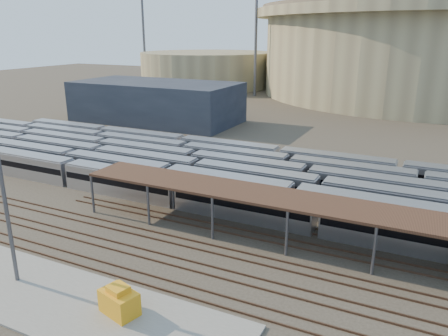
% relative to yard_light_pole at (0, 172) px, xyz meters
% --- Properties ---
extents(ground, '(420.00, 420.00, 0.00)m').
position_rel_yard_light_pole_xyz_m(ground, '(3.09, 14.43, -10.75)').
color(ground, '#383026').
rests_on(ground, ground).
extents(subway_trains, '(127.77, 23.90, 3.60)m').
position_rel_yard_light_pole_xyz_m(subway_trains, '(1.41, 32.93, -8.95)').
color(subway_trains, '#A8A8AD').
rests_on(subway_trains, ground).
extents(inspection_shed, '(60.30, 6.00, 5.30)m').
position_rel_yard_light_pole_xyz_m(inspection_shed, '(25.09, 18.43, -5.76)').
color(inspection_shed, '#4F4F53').
rests_on(inspection_shed, ground).
extents(empty_tracks, '(170.00, 9.62, 0.18)m').
position_rel_yard_light_pole_xyz_m(empty_tracks, '(3.09, 9.43, -10.66)').
color(empty_tracks, '#4C3323').
rests_on(empty_tracks, ground).
extents(stadium, '(124.00, 124.00, 32.50)m').
position_rel_yard_light_pole_xyz_m(stadium, '(28.09, 154.43, 5.73)').
color(stadium, '#958B65').
rests_on(stadium, ground).
extents(secondary_arena, '(56.00, 56.00, 14.00)m').
position_rel_yard_light_pole_xyz_m(secondary_arena, '(-56.91, 144.43, -3.75)').
color(secondary_arena, '#958B65').
rests_on(secondary_arena, ground).
extents(service_building, '(42.00, 20.00, 10.00)m').
position_rel_yard_light_pole_xyz_m(service_building, '(-31.91, 69.43, -5.75)').
color(service_building, '#1E232D').
rests_on(service_building, ground).
extents(floodlight_0, '(4.00, 1.00, 38.40)m').
position_rel_yard_light_pole_xyz_m(floodlight_0, '(-26.91, 124.43, 9.90)').
color(floodlight_0, '#4F4F53').
rests_on(floodlight_0, ground).
extents(floodlight_1, '(4.00, 1.00, 38.40)m').
position_rel_yard_light_pole_xyz_m(floodlight_1, '(-81.91, 134.43, 9.90)').
color(floodlight_1, '#4F4F53').
rests_on(floodlight_1, ground).
extents(floodlight_3, '(4.00, 1.00, 38.40)m').
position_rel_yard_light_pole_xyz_m(floodlight_3, '(-6.91, 174.43, 9.90)').
color(floodlight_3, '#4F4F53').
rests_on(floodlight_3, ground).
extents(yard_light_pole, '(0.82, 0.36, 20.92)m').
position_rel_yard_light_pole_xyz_m(yard_light_pole, '(0.00, 0.00, 0.00)').
color(yard_light_pole, '#4F4F53').
rests_on(yard_light_pole, apron).
extents(yellow_equipment, '(3.58, 2.74, 1.98)m').
position_rel_yard_light_pole_xyz_m(yellow_equipment, '(11.78, 0.18, -9.56)').
color(yellow_equipment, orange).
rests_on(yellow_equipment, apron).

